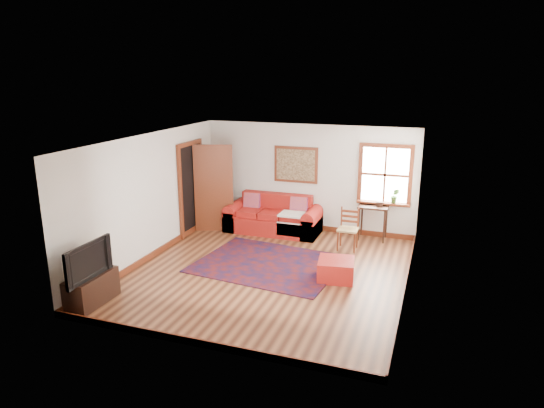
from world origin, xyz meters
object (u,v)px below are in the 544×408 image
at_px(red_ottoman, 336,269).
at_px(media_cabinet, 92,289).
at_px(side_table, 373,211).
at_px(ladder_back_chair, 348,227).
at_px(red_leather_sofa, 274,219).

xyz_separation_m(red_ottoman, media_cabinet, (-3.54, -2.26, 0.07)).
height_order(red_ottoman, side_table, side_table).
relative_size(red_ottoman, side_table, 0.82).
xyz_separation_m(red_ottoman, ladder_back_chair, (-0.09, 1.63, 0.29)).
bearing_deg(red_leather_sofa, ladder_back_chair, -17.08).
distance_m(side_table, media_cabinet, 6.06).
bearing_deg(side_table, red_leather_sofa, -174.77).
distance_m(red_ottoman, ladder_back_chair, 1.66).
bearing_deg(red_leather_sofa, media_cabinet, -109.39).
bearing_deg(ladder_back_chair, side_table, 62.88).
xyz_separation_m(red_leather_sofa, side_table, (2.27, 0.21, 0.37)).
height_order(side_table, ladder_back_chair, ladder_back_chair).
distance_m(side_table, ladder_back_chair, 0.90).
bearing_deg(red_ottoman, ladder_back_chair, 84.63).
xyz_separation_m(red_leather_sofa, ladder_back_chair, (1.87, -0.58, 0.19)).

